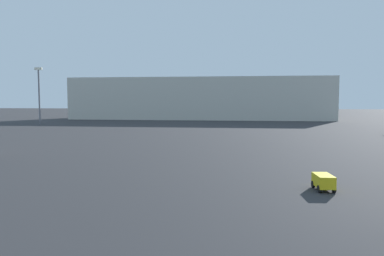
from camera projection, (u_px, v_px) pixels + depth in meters
The scene contains 3 objects.
baggage_cart at pixel (323, 181), 30.12m from camera, with size 1.56×2.50×1.30m.
light_mast_left at pixel (39, 92), 113.79m from camera, with size 2.40×0.50×17.55m.
terminal_building at pixel (200, 99), 143.04m from camera, with size 99.15×21.12×15.94m, color beige.
Camera 1 is at (3.36, -10.31, 7.44)m, focal length 34.17 mm.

